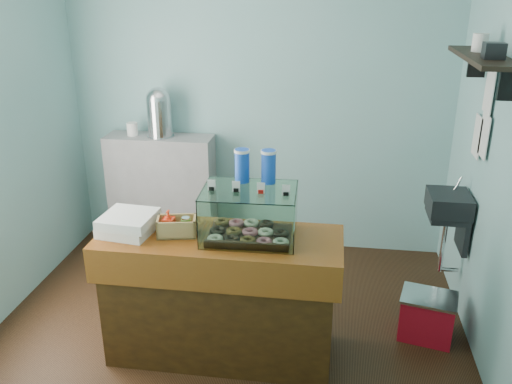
% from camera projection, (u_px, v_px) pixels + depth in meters
% --- Properties ---
extents(ground, '(3.50, 3.50, 0.00)m').
position_uv_depth(ground, '(229.00, 329.00, 4.07)').
color(ground, black).
rests_on(ground, ground).
extents(room_shell, '(3.54, 3.04, 2.82)m').
position_uv_depth(room_shell, '(229.00, 106.00, 3.45)').
color(room_shell, '#79B1B0').
rests_on(room_shell, ground).
extents(counter, '(1.60, 0.60, 0.90)m').
position_uv_depth(counter, '(221.00, 295.00, 3.67)').
color(counter, '#45280D').
rests_on(counter, ground).
extents(back_shelf, '(1.00, 0.32, 1.10)m').
position_uv_depth(back_shelf, '(162.00, 192.00, 5.21)').
color(back_shelf, '#949497').
rests_on(back_shelf, ground).
extents(display_case, '(0.61, 0.46, 0.55)m').
position_uv_depth(display_case, '(250.00, 210.00, 3.47)').
color(display_case, black).
rests_on(display_case, counter).
extents(condiment_crate, '(0.27, 0.20, 0.17)m').
position_uv_depth(condiment_crate, '(176.00, 226.00, 3.51)').
color(condiment_crate, tan).
rests_on(condiment_crate, counter).
extents(pastry_boxes, '(0.37, 0.37, 0.13)m').
position_uv_depth(pastry_boxes, '(128.00, 223.00, 3.55)').
color(pastry_boxes, white).
rests_on(pastry_boxes, counter).
extents(coffee_urn, '(0.25, 0.25, 0.46)m').
position_uv_depth(coffee_urn, '(159.00, 111.00, 4.91)').
color(coffee_urn, silver).
rests_on(coffee_urn, back_shelf).
extents(red_cooler, '(0.44, 0.38, 0.34)m').
position_uv_depth(red_cooler, '(427.00, 316.00, 3.94)').
color(red_cooler, red).
rests_on(red_cooler, ground).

